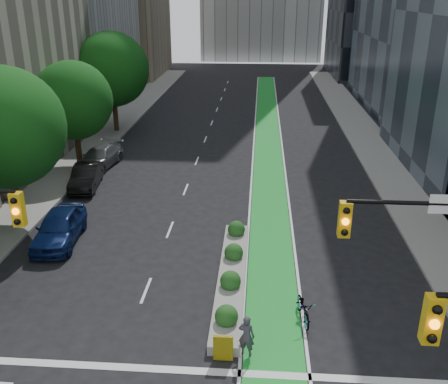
% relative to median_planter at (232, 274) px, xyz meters
% --- Properties ---
extents(sidewalk_left, '(3.60, 90.00, 0.15)m').
position_rel_median_planter_xyz_m(sidewalk_left, '(-13.00, 17.96, -0.30)').
color(sidewalk_left, gray).
rests_on(sidewalk_left, ground).
extents(sidewalk_right, '(3.60, 90.00, 0.15)m').
position_rel_median_planter_xyz_m(sidewalk_right, '(10.60, 17.96, -0.30)').
color(sidewalk_right, gray).
rests_on(sidewalk_right, ground).
extents(bike_lane_paint, '(2.20, 70.00, 0.01)m').
position_rel_median_planter_xyz_m(bike_lane_paint, '(1.80, 22.96, -0.37)').
color(bike_lane_paint, green).
rests_on(bike_lane_paint, ground).
extents(tree_mid, '(6.40, 6.40, 8.78)m').
position_rel_median_planter_xyz_m(tree_mid, '(-12.20, 4.96, 5.20)').
color(tree_mid, black).
rests_on(tree_mid, ground).
extents(tree_midfar, '(5.60, 5.60, 7.76)m').
position_rel_median_planter_xyz_m(tree_midfar, '(-12.20, 14.96, 4.57)').
color(tree_midfar, black).
rests_on(tree_midfar, ground).
extents(tree_far, '(6.60, 6.60, 9.00)m').
position_rel_median_planter_xyz_m(tree_far, '(-12.20, 24.96, 5.32)').
color(tree_far, black).
rests_on(tree_far, ground).
extents(median_planter, '(1.20, 10.26, 1.10)m').
position_rel_median_planter_xyz_m(median_planter, '(0.00, 0.00, 0.00)').
color(median_planter, gray).
rests_on(median_planter, ground).
extents(bicycle, '(0.94, 2.01, 1.02)m').
position_rel_median_planter_xyz_m(bicycle, '(3.00, -2.59, 0.14)').
color(bicycle, gray).
rests_on(bicycle, ground).
extents(cyclist, '(0.68, 0.54, 1.63)m').
position_rel_median_planter_xyz_m(cyclist, '(0.80, -4.85, 0.44)').
color(cyclist, '#393540').
rests_on(cyclist, ground).
extents(parked_car_left_near, '(2.38, 5.05, 1.67)m').
position_rel_median_planter_xyz_m(parked_car_left_near, '(-9.13, 3.16, 0.46)').
color(parked_car_left_near, '#0D1D50').
rests_on(parked_car_left_near, ground).
extents(parked_car_left_mid, '(2.15, 4.71, 1.50)m').
position_rel_median_planter_xyz_m(parked_car_left_mid, '(-10.33, 10.92, 0.38)').
color(parked_car_left_mid, black).
rests_on(parked_car_left_mid, ground).
extents(parked_car_left_far, '(2.77, 5.40, 1.50)m').
position_rel_median_planter_xyz_m(parked_car_left_far, '(-10.70, 15.05, 0.38)').
color(parked_car_left_far, slate).
rests_on(parked_car_left_far, ground).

